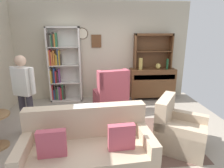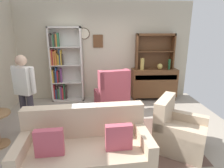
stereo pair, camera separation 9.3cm
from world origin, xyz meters
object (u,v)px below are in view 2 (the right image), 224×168
object	(u,v)px
bottle_wine	(169,64)
couch_floral	(86,151)
armchair_floral	(178,133)
vase_round	(160,66)
person_reading	(25,89)
wingback_chair	(112,94)
bookshelf	(64,66)
coffee_table	(99,121)
sideboard	(154,83)
vase_tall	(142,64)
sideboard_hutch	(155,46)
book_stack	(104,114)

from	to	relation	value
bottle_wine	couch_floral	distance (m)	3.66
bottle_wine	armchair_floral	size ratio (longest dim) A/B	0.28
vase_round	person_reading	xyz separation A→B (m)	(-3.14, -1.72, -0.10)
couch_floral	wingback_chair	xyz separation A→B (m)	(0.53, 2.31, 0.07)
wingback_chair	armchair_floral	bearing A→B (deg)	-61.34
bookshelf	bottle_wine	world-z (taller)	bookshelf
bookshelf	person_reading	size ratio (longest dim) A/B	1.35
wingback_chair	coffee_table	distance (m)	1.51
sideboard	vase_round	distance (m)	0.52
vase_round	bottle_wine	bearing A→B (deg)	-4.95
sideboard	couch_floral	world-z (taller)	sideboard
vase_round	armchair_floral	distance (m)	2.54
coffee_table	person_reading	bearing A→B (deg)	168.19
vase_round	sideboard	bearing A→B (deg)	152.83
sideboard	wingback_chair	size ratio (longest dim) A/B	1.24
vase_tall	couch_floral	bearing A→B (deg)	-116.47
vase_round	bottle_wine	xyz separation A→B (m)	(0.26, -0.02, 0.06)
bookshelf	wingback_chair	bearing A→B (deg)	-27.14
armchair_floral	coffee_table	world-z (taller)	armchair_floral
vase_tall	bottle_wine	bearing A→B (deg)	-0.66
armchair_floral	person_reading	bearing A→B (deg)	166.05
bookshelf	person_reading	distance (m)	1.91
armchair_floral	bottle_wine	bearing A→B (deg)	74.77
sideboard	wingback_chair	xyz separation A→B (m)	(-1.28, -0.61, -0.13)
bottle_wine	wingback_chair	distance (m)	1.88
sideboard	sideboard_hutch	xyz separation A→B (m)	(0.00, 0.11, 1.05)
armchair_floral	coffee_table	bearing A→B (deg)	163.88
armchair_floral	couch_floral	bearing A→B (deg)	-163.83
person_reading	wingback_chair	bearing A→B (deg)	34.09
sideboard_hutch	book_stack	xyz separation A→B (m)	(-1.52, -2.12, -1.10)
vase_tall	wingback_chair	bearing A→B (deg)	-149.12
vase_tall	vase_round	size ratio (longest dim) A/B	1.92
vase_tall	person_reading	size ratio (longest dim) A/B	0.21
sideboard	bookshelf	bearing A→B (deg)	178.19
vase_tall	bottle_wine	xyz separation A→B (m)	(0.78, -0.01, -0.01)
book_stack	sideboard	bearing A→B (deg)	52.95
coffee_table	couch_floral	bearing A→B (deg)	-102.63
armchair_floral	wingback_chair	bearing A→B (deg)	118.66
sideboard_hutch	wingback_chair	distance (m)	1.88
bookshelf	vase_tall	bearing A→B (deg)	-4.18
vase_round	coffee_table	xyz separation A→B (m)	(-1.75, -2.01, -0.65)
sideboard	armchair_floral	bearing A→B (deg)	-95.97
person_reading	vase_tall	bearing A→B (deg)	33.03
sideboard_hutch	vase_tall	size ratio (longest dim) A/B	3.37
vase_tall	wingback_chair	size ratio (longest dim) A/B	0.31
couch_floral	book_stack	distance (m)	0.96
vase_round	person_reading	world-z (taller)	person_reading
vase_round	wingback_chair	xyz separation A→B (m)	(-1.41, -0.54, -0.62)
bottle_wine	person_reading	xyz separation A→B (m)	(-3.40, -1.70, -0.16)
armchair_floral	book_stack	bearing A→B (deg)	160.19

